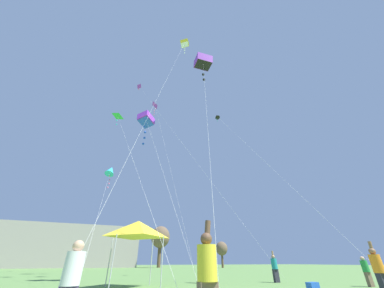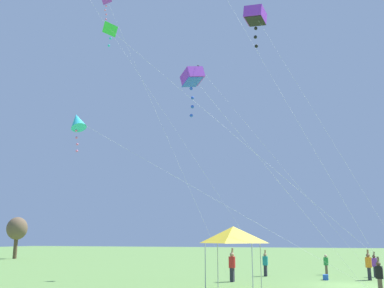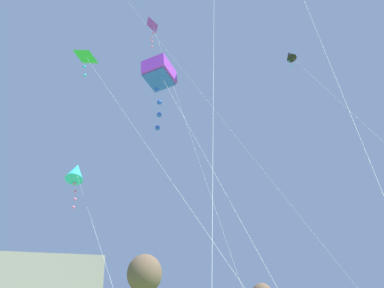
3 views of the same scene
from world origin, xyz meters
The scene contains 6 objects.
tree_far_left centered at (8.38, 50.85, 6.75)m, with size 4.71×4.71×9.50m.
kite_cyan_diamond_1 centered at (-6.84, 14.95, 9.61)m, with size 1.45×17.44×10.35m.
kite_purple_delta_3 centered at (-2.73, 15.76, 20.05)m, with size 2.92×9.12×20.67m.
kite_green_delta_4 centered at (-7.17, 12.72, 15.00)m, with size 2.76×16.33×15.44m.
kite_black_diamond_6 centered at (3.95, 10.65, 16.70)m, with size 0.89×12.87×17.21m.
kite_purple_box_7 centered at (-4.76, 8.36, 12.35)m, with size 1.97×10.01×12.97m.
Camera 3 is at (-9.81, -6.61, 3.43)m, focal length 40.00 mm.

